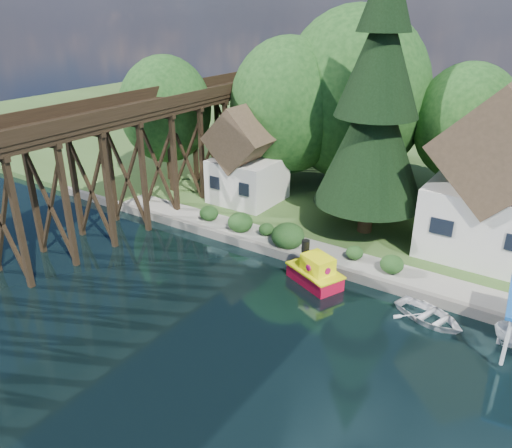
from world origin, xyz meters
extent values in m
plane|color=black|center=(0.00, 0.00, 0.00)|extent=(140.00, 140.00, 0.00)
cube|color=#345020|center=(0.00, 34.00, 0.25)|extent=(140.00, 52.00, 0.50)
cube|color=slate|center=(4.00, 8.00, 0.31)|extent=(60.00, 0.40, 0.62)
cube|color=gray|center=(6.00, 9.30, 0.53)|extent=(50.00, 2.60, 0.06)
cube|color=black|center=(-16.00, -3.20, 4.00)|extent=(4.00, 0.36, 8.00)
cube|color=black|center=(-16.00, 0.00, 4.00)|extent=(4.00, 0.36, 8.00)
cube|color=black|center=(-16.00, 3.20, 4.00)|extent=(4.00, 0.36, 8.00)
cube|color=black|center=(-16.00, 6.40, 4.00)|extent=(4.00, 0.36, 8.00)
cube|color=black|center=(-16.00, 9.60, 4.00)|extent=(4.00, 0.36, 8.00)
cube|color=black|center=(-16.00, 12.80, 4.00)|extent=(4.00, 0.36, 8.00)
cube|color=black|center=(-16.00, 16.00, 4.00)|extent=(4.00, 0.36, 8.00)
cube|color=black|center=(-16.00, 19.20, 4.00)|extent=(4.00, 0.36, 8.00)
cube|color=black|center=(-16.00, 22.40, 4.00)|extent=(4.00, 0.36, 8.00)
cube|color=black|center=(-16.00, 25.60, 4.00)|extent=(4.00, 0.36, 8.00)
cube|color=black|center=(-17.75, 6.00, 8.05)|extent=(0.35, 44.00, 0.35)
cube|color=black|center=(-14.25, 6.00, 8.05)|extent=(0.35, 44.00, 0.35)
cube|color=black|center=(-16.00, 6.00, 8.35)|extent=(4.00, 44.00, 0.30)
cube|color=black|center=(-18.00, 6.00, 8.90)|extent=(0.12, 44.00, 0.80)
cube|color=black|center=(-14.00, 6.00, 8.90)|extent=(0.12, 44.00, 0.80)
cube|color=silver|center=(7.00, 16.00, 2.75)|extent=(7.50, 8.00, 4.50)
cube|color=#483726|center=(7.00, 16.00, 7.70)|extent=(7.64, 8.64, 7.64)
cube|color=black|center=(4.90, 11.96, 2.98)|extent=(1.35, 0.08, 1.00)
cube|color=silver|center=(-11.00, 14.50, 2.25)|extent=(5.00, 5.00, 3.50)
cube|color=#483726|center=(-11.00, 14.50, 5.80)|extent=(5.09, 5.40, 5.09)
cube|color=black|center=(-12.40, 11.96, 2.43)|extent=(0.90, 0.08, 1.00)
cube|color=black|center=(-9.60, 11.96, 2.43)|extent=(0.90, 0.08, 1.00)
cylinder|color=#382314|center=(-10.00, 19.00, 2.75)|extent=(0.50, 0.50, 4.50)
ellipsoid|color=#184117|center=(-10.00, 19.00, 7.50)|extent=(4.40, 4.40, 5.06)
cylinder|color=#382314|center=(-6.00, 23.00, 2.98)|extent=(0.50, 0.50, 4.95)
ellipsoid|color=#184117|center=(-6.00, 23.00, 8.20)|extent=(5.00, 5.00, 5.75)
cylinder|color=#382314|center=(3.00, 24.00, 2.52)|extent=(0.50, 0.50, 4.05)
ellipsoid|color=#184117|center=(3.00, 24.00, 6.80)|extent=(4.00, 4.00, 4.60)
cylinder|color=#382314|center=(-20.00, 15.00, 2.52)|extent=(0.50, 0.50, 4.05)
ellipsoid|color=#184117|center=(-20.00, 15.00, 6.80)|extent=(4.00, 4.00, 4.60)
ellipsoid|color=#184117|center=(-8.00, 9.20, 1.27)|extent=(1.98, 1.98, 1.53)
ellipsoid|color=#184117|center=(-6.00, 9.50, 1.09)|extent=(1.54, 1.54, 1.19)
ellipsoid|color=#184117|center=(-4.00, 9.00, 1.35)|extent=(2.20, 2.20, 1.70)
ellipsoid|color=#184117|center=(-11.00, 9.40, 1.18)|extent=(1.76, 1.76, 1.36)
ellipsoid|color=#184117|center=(0.50, 9.60, 1.09)|extent=(1.54, 1.54, 1.19)
ellipsoid|color=#184117|center=(3.00, 9.30, 1.18)|extent=(1.76, 1.76, 1.36)
cylinder|color=#382314|center=(-0.65, 14.04, 2.18)|extent=(1.01, 1.01, 3.37)
cone|color=black|center=(-0.65, 14.04, 7.24)|extent=(7.41, 7.41, 8.98)
cone|color=black|center=(-0.65, 14.04, 12.29)|extent=(5.39, 5.39, 7.30)
cube|color=red|center=(-0.63, 6.44, 0.38)|extent=(3.73, 2.94, 0.88)
cube|color=#FFFD0D|center=(-0.63, 6.44, 0.86)|extent=(3.87, 3.08, 0.11)
cube|color=#FFFD0D|center=(-0.43, 6.35, 1.32)|extent=(2.14, 1.91, 1.10)
cylinder|color=black|center=(-1.54, 6.84, 2.03)|extent=(0.48, 0.48, 0.77)
cylinder|color=#9F0C57|center=(-0.70, 5.73, 1.32)|extent=(0.40, 0.24, 0.40)
cylinder|color=#9F0C57|center=(-0.15, 6.98, 1.32)|extent=(0.40, 0.24, 0.40)
cylinder|color=#9F0C57|center=(0.38, 6.00, 1.32)|extent=(0.24, 0.40, 0.40)
imported|color=silver|center=(6.17, 6.36, 0.39)|extent=(4.45, 3.76, 0.79)
cylinder|color=white|center=(9.99, 4.28, 1.57)|extent=(0.17, 0.17, 2.57)
cylinder|color=white|center=(9.63, 8.26, 1.57)|extent=(0.17, 0.17, 2.57)
camera|label=1|loc=(10.78, -16.93, 15.31)|focal=35.00mm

